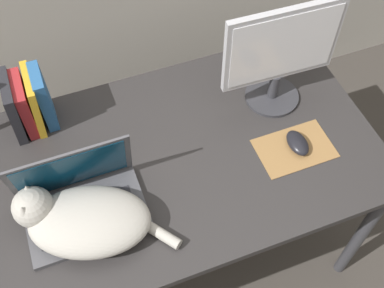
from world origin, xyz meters
TOP-DOWN VIEW (x-y plane):
  - desk at (0.00, 0.39)m, footprint 1.47×0.77m
  - laptop at (-0.24, 0.31)m, footprint 0.35×0.23m
  - cat at (-0.26, 0.24)m, footprint 0.43×0.33m
  - external_monitor at (0.48, 0.50)m, footprint 0.39×0.19m
  - mousepad at (0.45, 0.28)m, footprint 0.25×0.16m
  - computer_mouse at (0.46, 0.28)m, footprint 0.06×0.10m
  - book_row at (-0.32, 0.69)m, footprint 0.14×0.16m

SIDE VIEW (x-z plane):
  - desk at x=0.00m, z-range 0.29..1.02m
  - mousepad at x=0.45m, z-range 0.72..0.72m
  - computer_mouse at x=0.46m, z-range 0.72..0.76m
  - laptop at x=-0.24m, z-range 0.65..0.89m
  - cat at x=-0.26m, z-range 0.71..0.85m
  - book_row at x=-0.32m, z-range 0.72..0.93m
  - external_monitor at x=0.48m, z-range 0.74..1.12m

